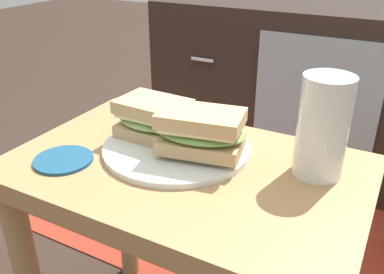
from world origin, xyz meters
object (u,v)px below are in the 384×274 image
beer_glass (323,128)px  coaster (63,160)px  plate (177,147)px  sandwich_front (154,118)px  sandwich_back (201,131)px  tv_cabinet (295,85)px

beer_glass → coaster: bearing=-156.8°
beer_glass → plate: bearing=-170.6°
sandwich_front → beer_glass: size_ratio=0.83×
beer_glass → coaster: beer_glass is taller
sandwich_front → coaster: sandwich_front is taller
sandwich_back → beer_glass: beer_glass is taller
sandwich_front → sandwich_back: 0.10m
beer_glass → sandwich_back: bearing=-164.5°
sandwich_back → coaster: 0.23m
sandwich_back → coaster: bearing=-150.5°
beer_glass → coaster: 0.40m
tv_cabinet → beer_glass: 0.95m
plate → sandwich_front: (-0.05, 0.01, 0.04)m
tv_cabinet → sandwich_front: tv_cabinet is taller
tv_cabinet → sandwich_back: size_ratio=6.25×
plate → beer_glass: size_ratio=1.61×
plate → coaster: plate is taller
sandwich_front → beer_glass: (0.28, 0.03, 0.03)m
plate → coaster: (-0.14, -0.12, -0.00)m
sandwich_front → plate: bearing=-12.2°
tv_cabinet → sandwich_back: 0.96m
plate → sandwich_front: 0.06m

